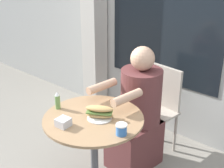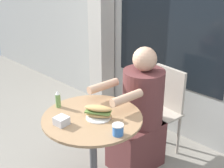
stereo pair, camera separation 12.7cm
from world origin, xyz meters
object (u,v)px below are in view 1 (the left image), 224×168
at_px(cafe_table, 94,140).
at_px(drink_cup, 121,129).
at_px(diner_chair, 159,102).
at_px(sandwich_on_plate, 100,113).
at_px(seated_diner, 137,117).
at_px(condiment_bottle, 58,101).

xyz_separation_m(cafe_table, drink_cup, (0.31, -0.05, 0.24)).
bearing_deg(cafe_table, diner_chair, 89.56).
relative_size(cafe_table, sandwich_on_plate, 3.50).
bearing_deg(cafe_table, sandwich_on_plate, 25.44).
height_order(seated_diner, condiment_bottle, seated_diner).
height_order(cafe_table, drink_cup, drink_cup).
distance_m(sandwich_on_plate, drink_cup, 0.27).
xyz_separation_m(cafe_table, condiment_bottle, (-0.31, -0.08, 0.27)).
bearing_deg(seated_diner, cafe_table, 96.98).
bearing_deg(sandwich_on_plate, seated_diner, 95.32).
xyz_separation_m(diner_chair, condiment_bottle, (-0.32, -1.00, 0.30)).
bearing_deg(diner_chair, seated_diner, 93.94).
height_order(sandwich_on_plate, drink_cup, sandwich_on_plate).
height_order(diner_chair, drink_cup, diner_chair).
distance_m(diner_chair, seated_diner, 0.35).
distance_m(cafe_table, seated_diner, 0.58).
relative_size(seated_diner, condiment_bottle, 8.17).
bearing_deg(drink_cup, cafe_table, 171.43).
distance_m(diner_chair, condiment_bottle, 1.09).
relative_size(cafe_table, condiment_bottle, 5.32).
relative_size(cafe_table, diner_chair, 0.87).
relative_size(drink_cup, condiment_bottle, 0.56).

